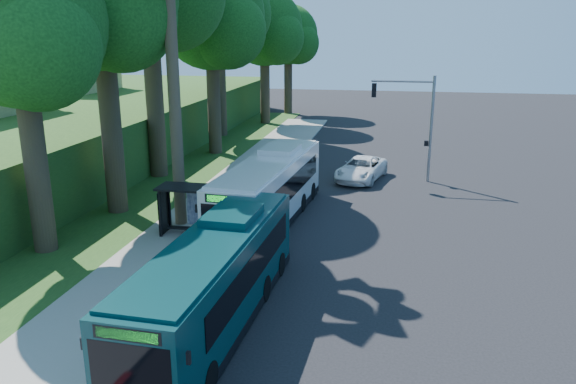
% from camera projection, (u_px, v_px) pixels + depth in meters
% --- Properties ---
extents(ground, '(140.00, 140.00, 0.00)m').
position_uv_depth(ground, '(341.00, 226.00, 29.13)').
color(ground, black).
rests_on(ground, ground).
extents(sidewalk, '(4.50, 70.00, 0.12)m').
position_uv_depth(sidewalk, '(207.00, 216.00, 30.44)').
color(sidewalk, gray).
rests_on(sidewalk, ground).
extents(red_curb, '(0.25, 30.00, 0.13)m').
position_uv_depth(red_curb, '(226.00, 246.00, 26.24)').
color(red_curb, maroon).
rests_on(red_curb, ground).
extents(grass_verge, '(8.00, 70.00, 0.06)m').
position_uv_depth(grass_verge, '(148.00, 187.00, 36.20)').
color(grass_verge, '#234719').
rests_on(grass_verge, ground).
extents(bus_shelter, '(3.20, 1.51, 2.55)m').
position_uv_depth(bus_shelter, '(188.00, 200.00, 27.25)').
color(bus_shelter, black).
rests_on(bus_shelter, ground).
extents(stop_sign_pole, '(0.35, 0.06, 3.17)m').
position_uv_depth(stop_sign_pole, '(210.00, 210.00, 24.81)').
color(stop_sign_pole, gray).
rests_on(stop_sign_pole, ground).
extents(traffic_signal_pole, '(4.10, 0.30, 7.00)m').
position_uv_depth(traffic_signal_pole, '(416.00, 115.00, 36.66)').
color(traffic_signal_pole, gray).
rests_on(traffic_signal_pole, ground).
extents(hillside_backdrop, '(24.00, 60.00, 8.80)m').
position_uv_depth(hillside_backdrop, '(50.00, 121.00, 47.48)').
color(hillside_backdrop, '#234719').
rests_on(hillside_backdrop, ground).
extents(tree_0, '(8.40, 8.00, 15.70)m').
position_uv_depth(tree_0, '(102.00, 1.00, 28.27)').
color(tree_0, '#382B1E').
rests_on(tree_0, ground).
extents(tree_2, '(8.82, 8.40, 15.12)m').
position_uv_depth(tree_2, '(212.00, 21.00, 43.48)').
color(tree_2, '#382B1E').
rests_on(tree_2, ground).
extents(tree_3, '(10.08, 9.60, 17.28)m').
position_uv_depth(tree_3, '(218.00, 5.00, 50.97)').
color(tree_3, '#382B1E').
rests_on(tree_3, ground).
extents(tree_4, '(8.40, 8.00, 14.14)m').
position_uv_depth(tree_4, '(265.00, 31.00, 58.70)').
color(tree_4, '#382B1E').
rests_on(tree_4, ground).
extents(tree_5, '(7.35, 7.00, 12.86)m').
position_uv_depth(tree_5, '(289.00, 38.00, 66.29)').
color(tree_5, '#382B1E').
rests_on(tree_5, ground).
extents(tree_6, '(7.56, 7.20, 13.74)m').
position_uv_depth(tree_6, '(21.00, 31.00, 23.11)').
color(tree_6, '#382B1E').
rests_on(tree_6, ground).
extents(white_bus, '(3.56, 12.44, 3.66)m').
position_uv_depth(white_bus, '(270.00, 189.00, 29.36)').
color(white_bus, silver).
rests_on(white_bus, ground).
extents(teal_bus, '(2.97, 11.73, 3.47)m').
position_uv_depth(teal_bus, '(216.00, 277.00, 19.01)').
color(teal_bus, '#093034').
rests_on(teal_bus, ground).
extents(pickup, '(3.66, 5.85, 1.51)m').
position_uv_depth(pickup, '(361.00, 169.00, 37.97)').
color(pickup, white).
rests_on(pickup, ground).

